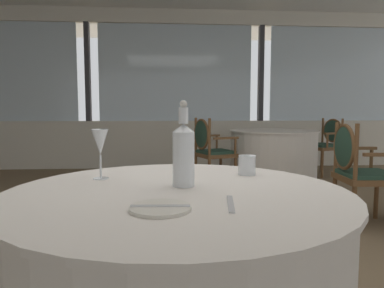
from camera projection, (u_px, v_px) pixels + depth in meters
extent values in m
plane|color=#756047|center=(197.00, 271.00, 2.24)|extent=(14.61, 14.61, 0.00)
cube|color=silver|center=(176.00, 144.00, 6.38)|extent=(9.95, 0.12, 0.85)
cube|color=silver|center=(176.00, 17.00, 6.17)|extent=(9.95, 0.12, 0.25)
cube|color=silver|center=(176.00, 73.00, 6.28)|extent=(2.74, 0.02, 1.72)
cube|color=#333338|center=(88.00, 72.00, 6.15)|extent=(0.08, 0.14, 1.72)
cube|color=silver|center=(342.00, 75.00, 6.52)|extent=(2.74, 0.02, 1.72)
cube|color=#333338|center=(261.00, 74.00, 6.38)|extent=(0.08, 0.14, 1.72)
cylinder|color=white|center=(177.00, 192.00, 1.25)|extent=(1.22, 1.22, 0.02)
cylinder|color=silver|center=(160.00, 208.00, 0.99)|extent=(0.18, 0.18, 0.01)
cube|color=silver|center=(160.00, 206.00, 0.99)|extent=(0.17, 0.03, 0.00)
cube|color=silver|center=(232.00, 204.00, 1.05)|extent=(0.05, 0.19, 0.00)
cylinder|color=white|center=(184.00, 159.00, 1.30)|extent=(0.08, 0.08, 0.20)
cone|color=white|center=(183.00, 128.00, 1.29)|extent=(0.08, 0.08, 0.03)
cylinder|color=white|center=(183.00, 116.00, 1.28)|extent=(0.04, 0.04, 0.06)
sphere|color=silver|center=(183.00, 104.00, 1.28)|extent=(0.03, 0.03, 0.03)
cylinder|color=white|center=(101.00, 178.00, 1.45)|extent=(0.06, 0.06, 0.00)
cylinder|color=white|center=(101.00, 166.00, 1.44)|extent=(0.01, 0.01, 0.10)
cone|color=white|center=(100.00, 142.00, 1.43)|extent=(0.07, 0.07, 0.11)
cylinder|color=white|center=(247.00, 165.00, 1.54)|extent=(0.08, 0.08, 0.09)
cylinder|color=white|center=(274.00, 131.00, 5.16)|extent=(1.29, 1.29, 0.02)
cylinder|color=white|center=(273.00, 156.00, 5.19)|extent=(1.25, 1.25, 0.72)
cube|color=brown|center=(215.00, 155.00, 4.77)|extent=(0.59, 0.59, 0.05)
cube|color=#284738|center=(215.00, 152.00, 4.76)|extent=(0.55, 0.55, 0.04)
cylinder|color=brown|center=(221.00, 168.00, 5.05)|extent=(0.04, 0.04, 0.41)
cylinder|color=brown|center=(235.00, 172.00, 4.69)|extent=(0.04, 0.04, 0.41)
cylinder|color=brown|center=(196.00, 170.00, 4.88)|extent=(0.04, 0.04, 0.41)
cylinder|color=brown|center=(209.00, 175.00, 4.52)|extent=(0.04, 0.04, 0.41)
cylinder|color=brown|center=(196.00, 135.00, 4.84)|extent=(0.04, 0.04, 0.48)
cylinder|color=brown|center=(209.00, 137.00, 4.48)|extent=(0.04, 0.04, 0.48)
ellipsoid|color=#284738|center=(201.00, 134.00, 4.65)|extent=(0.19, 0.38, 0.40)
torus|color=brown|center=(201.00, 134.00, 4.65)|extent=(0.18, 0.40, 0.42)
cube|color=brown|center=(208.00, 136.00, 4.98)|extent=(0.36, 0.17, 0.03)
cylinder|color=brown|center=(217.00, 143.00, 5.05)|extent=(0.03, 0.03, 0.22)
cube|color=brown|center=(226.00, 138.00, 4.53)|extent=(0.36, 0.17, 0.03)
cylinder|color=brown|center=(235.00, 146.00, 4.60)|extent=(0.03, 0.03, 0.22)
cube|color=brown|center=(322.00, 148.00, 5.61)|extent=(0.59, 0.59, 0.05)
cube|color=#284738|center=(322.00, 145.00, 5.60)|extent=(0.55, 0.55, 0.04)
cylinder|color=brown|center=(322.00, 164.00, 5.36)|extent=(0.04, 0.04, 0.42)
cylinder|color=brown|center=(304.00, 161.00, 5.72)|extent=(0.04, 0.04, 0.42)
cylinder|color=brown|center=(341.00, 163.00, 5.53)|extent=(0.04, 0.04, 0.42)
cylinder|color=brown|center=(322.00, 160.00, 5.89)|extent=(0.04, 0.04, 0.42)
cylinder|color=brown|center=(342.00, 133.00, 5.49)|extent=(0.04, 0.04, 0.44)
cylinder|color=brown|center=(323.00, 131.00, 5.85)|extent=(0.04, 0.04, 0.44)
ellipsoid|color=#284738|center=(333.00, 131.00, 5.67)|extent=(0.19, 0.38, 0.37)
torus|color=brown|center=(333.00, 131.00, 5.67)|extent=(0.17, 0.37, 0.39)
cube|color=brown|center=(334.00, 133.00, 5.35)|extent=(0.36, 0.17, 0.03)
cylinder|color=brown|center=(327.00, 141.00, 5.30)|extent=(0.03, 0.03, 0.22)
cube|color=brown|center=(311.00, 132.00, 5.80)|extent=(0.36, 0.17, 0.03)
cylinder|color=brown|center=(304.00, 138.00, 5.75)|extent=(0.03, 0.03, 0.22)
cube|color=brown|center=(367.00, 178.00, 3.10)|extent=(0.49, 0.49, 0.05)
cube|color=#284738|center=(367.00, 174.00, 3.10)|extent=(0.45, 0.45, 0.04)
cylinder|color=brown|center=(376.00, 198.00, 3.32)|extent=(0.04, 0.04, 0.40)
cylinder|color=brown|center=(334.00, 198.00, 3.32)|extent=(0.04, 0.04, 0.40)
cylinder|color=brown|center=(354.00, 210.00, 2.92)|extent=(0.04, 0.04, 0.40)
cylinder|color=brown|center=(336.00, 147.00, 3.28)|extent=(0.04, 0.04, 0.47)
cylinder|color=brown|center=(356.00, 152.00, 2.88)|extent=(0.04, 0.04, 0.47)
ellipsoid|color=#284738|center=(344.00, 147.00, 3.07)|extent=(0.08, 0.39, 0.40)
torus|color=brown|center=(344.00, 147.00, 3.07)|extent=(0.06, 0.41, 0.41)
cube|color=brown|center=(357.00, 148.00, 3.33)|extent=(0.37, 0.06, 0.03)
cylinder|color=brown|center=(371.00, 160.00, 3.34)|extent=(0.03, 0.03, 0.22)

